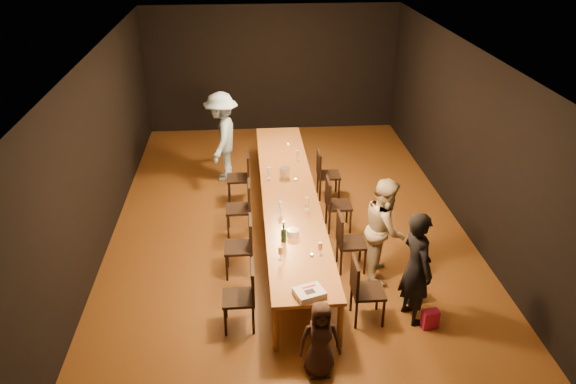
{
  "coord_description": "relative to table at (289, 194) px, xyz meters",
  "views": [
    {
      "loc": [
        -0.68,
        -8.27,
        4.96
      ],
      "look_at": [
        -0.06,
        -0.52,
        1.0
      ],
      "focal_mm": 35.0,
      "sensor_mm": 36.0,
      "label": 1
    }
  ],
  "objects": [
    {
      "name": "wineglass_0",
      "position": [
        -0.28,
        -2.01,
        0.15
      ],
      "size": [
        0.06,
        0.06,
        0.21
      ],
      "primitive_type": null,
      "color": "beige",
      "rests_on": "table"
    },
    {
      "name": "chair_right_0",
      "position": [
        0.85,
        -2.4,
        -0.24
      ],
      "size": [
        0.42,
        0.42,
        0.93
      ],
      "primitive_type": null,
      "rotation": [
        0.0,
        0.0,
        -1.57
      ],
      "color": "black",
      "rests_on": "ground"
    },
    {
      "name": "wineglass_2",
      "position": [
        -0.19,
        -0.74,
        0.15
      ],
      "size": [
        0.06,
        0.06,
        0.21
      ],
      "primitive_type": null,
      "color": "silver",
      "rests_on": "table"
    },
    {
      "name": "chair_left_1",
      "position": [
        -0.85,
        -1.2,
        -0.24
      ],
      "size": [
        0.42,
        0.42,
        0.93
      ],
      "primitive_type": null,
      "rotation": [
        0.0,
        0.0,
        1.57
      ],
      "color": "black",
      "rests_on": "ground"
    },
    {
      "name": "wineglass_4",
      "position": [
        -0.3,
        0.52,
        0.15
      ],
      "size": [
        0.06,
        0.06,
        0.21
      ],
      "primitive_type": null,
      "color": "silver",
      "rests_on": "table"
    },
    {
      "name": "gift_bag_blue",
      "position": [
        1.58,
        -2.05,
        -0.55
      ],
      "size": [
        0.27,
        0.21,
        0.3
      ],
      "primitive_type": "cube",
      "rotation": [
        0.0,
        0.0,
        0.21
      ],
      "color": "#2862B0",
      "rests_on": "ground"
    },
    {
      "name": "woman_tan",
      "position": [
        1.29,
        -1.38,
        0.09
      ],
      "size": [
        0.75,
        0.88,
        1.57
      ],
      "primitive_type": "imported",
      "rotation": [
        0.0,
        0.0,
        1.35
      ],
      "color": "beige",
      "rests_on": "ground"
    },
    {
      "name": "ground",
      "position": [
        0.0,
        0.0,
        -0.7
      ],
      "size": [
        10.0,
        10.0,
        0.0
      ],
      "primitive_type": "plane",
      "color": "#4B2912",
      "rests_on": "ground"
    },
    {
      "name": "chair_right_2",
      "position": [
        0.85,
        0.0,
        -0.24
      ],
      "size": [
        0.42,
        0.42,
        0.93
      ],
      "primitive_type": null,
      "rotation": [
        0.0,
        0.0,
        -1.57
      ],
      "color": "black",
      "rests_on": "ground"
    },
    {
      "name": "chair_left_0",
      "position": [
        -0.85,
        -2.4,
        -0.24
      ],
      "size": [
        0.42,
        0.42,
        0.93
      ],
      "primitive_type": null,
      "rotation": [
        0.0,
        0.0,
        1.57
      ],
      "color": "black",
      "rests_on": "ground"
    },
    {
      "name": "chair_right_3",
      "position": [
        0.85,
        1.2,
        -0.24
      ],
      "size": [
        0.42,
        0.42,
        0.93
      ],
      "primitive_type": null,
      "rotation": [
        0.0,
        0.0,
        -1.57
      ],
      "color": "black",
      "rests_on": "ground"
    },
    {
      "name": "wineglass_1",
      "position": [
        0.26,
        -1.95,
        0.15
      ],
      "size": [
        0.06,
        0.06,
        0.21
      ],
      "primitive_type": null,
      "color": "beige",
      "rests_on": "table"
    },
    {
      "name": "wineglass_3",
      "position": [
        0.23,
        -0.65,
        0.15
      ],
      "size": [
        0.06,
        0.06,
        0.21
      ],
      "primitive_type": null,
      "color": "beige",
      "rests_on": "table"
    },
    {
      "name": "man_blue",
      "position": [
        -1.15,
        2.18,
        0.2
      ],
      "size": [
        0.83,
        1.25,
        1.8
      ],
      "primitive_type": "imported",
      "rotation": [
        0.0,
        0.0,
        -1.72
      ],
      "color": "#88B0D3",
      "rests_on": "ground"
    },
    {
      "name": "woman_birthday",
      "position": [
        1.46,
        -2.41,
        0.1
      ],
      "size": [
        0.52,
        0.67,
        1.61
      ],
      "primitive_type": "imported",
      "rotation": [
        0.0,
        0.0,
        1.83
      ],
      "color": "black",
      "rests_on": "ground"
    },
    {
      "name": "chair_left_2",
      "position": [
        -0.85,
        0.0,
        -0.24
      ],
      "size": [
        0.42,
        0.42,
        0.93
      ],
      "primitive_type": null,
      "rotation": [
        0.0,
        0.0,
        1.57
      ],
      "color": "black",
      "rests_on": "ground"
    },
    {
      "name": "ice_bucket",
      "position": [
        -0.03,
        0.52,
        0.15
      ],
      "size": [
        0.21,
        0.21,
        0.19
      ],
      "primitive_type": "cylinder",
      "rotation": [
        0.0,
        0.0,
        -0.23
      ],
      "color": "#B8B9BD",
      "rests_on": "table"
    },
    {
      "name": "plate_stack",
      "position": [
        -0.06,
        -1.41,
        0.1
      ],
      "size": [
        0.21,
        0.21,
        0.1
      ],
      "primitive_type": "cylinder",
      "rotation": [
        0.0,
        0.0,
        -0.23
      ],
      "color": "white",
      "rests_on": "table"
    },
    {
      "name": "room_shell",
      "position": [
        0.0,
        0.0,
        1.38
      ],
      "size": [
        6.04,
        10.04,
        3.02
      ],
      "color": "black",
      "rests_on": "ground"
    },
    {
      "name": "chair_right_1",
      "position": [
        0.85,
        -1.2,
        -0.24
      ],
      "size": [
        0.42,
        0.42,
        0.93
      ],
      "primitive_type": null,
      "rotation": [
        0.0,
        0.0,
        -1.57
      ],
      "color": "black",
      "rests_on": "ground"
    },
    {
      "name": "tealight_near",
      "position": [
        0.15,
        -1.96,
        0.06
      ],
      "size": [
        0.05,
        0.05,
        0.03
      ],
      "primitive_type": "cylinder",
      "color": "#B2B7B2",
      "rests_on": "table"
    },
    {
      "name": "child",
      "position": [
        0.09,
        -3.31,
        -0.2
      ],
      "size": [
        0.49,
        0.32,
        1.0
      ],
      "primitive_type": "imported",
      "rotation": [
        0.0,
        0.0,
        -0.0
      ],
      "color": "#38261F",
      "rests_on": "ground"
    },
    {
      "name": "champagne_bottle",
      "position": [
        -0.2,
        -1.56,
        0.21
      ],
      "size": [
        0.08,
        0.08,
        0.32
      ],
      "primitive_type": null,
      "rotation": [
        0.0,
        0.0,
        -0.0
      ],
      "color": "black",
      "rests_on": "table"
    },
    {
      "name": "birthday_cake",
      "position": [
        0.02,
        -2.81,
        0.09
      ],
      "size": [
        0.42,
        0.38,
        0.08
      ],
      "rotation": [
        0.0,
        0.0,
        0.33
      ],
      "color": "white",
      "rests_on": "table"
    },
    {
      "name": "chair_left_3",
      "position": [
        -0.85,
        1.2,
        -0.24
      ],
      "size": [
        0.42,
        0.42,
        0.93
      ],
      "primitive_type": null,
      "rotation": [
        0.0,
        0.0,
        1.57
      ],
      "color": "black",
      "rests_on": "ground"
    },
    {
      "name": "table",
      "position": [
        0.0,
        0.0,
        0.0
      ],
      "size": [
        0.9,
        6.0,
        0.75
      ],
      "color": "#9C642D",
      "rests_on": "ground"
    },
    {
      "name": "tealight_far",
      "position": [
        0.15,
        2.0,
        0.06
      ],
      "size": [
        0.05,
        0.05,
        0.03
      ],
      "primitive_type": "cylinder",
      "color": "#B2B7B2",
      "rests_on": "table"
    },
    {
      "name": "gift_bag_red",
      "position": [
        1.65,
        -2.64,
        -0.57
      ],
      "size": [
        0.24,
        0.15,
        0.26
      ],
      "primitive_type": "cube",
      "rotation": [
        0.0,
        0.0,
        0.16
      ],
      "color": "#C51D5A",
      "rests_on": "ground"
    },
    {
      "name": "wineglass_5",
      "position": [
        0.25,
        1.24,
        0.15
      ],
      "size": [
        0.06,
        0.06,
        0.21
      ],
      "primitive_type": null,
      "color": "silver",
      "rests_on": "table"
    },
    {
      "name": "tealight_mid",
      "position": [
        0.15,
        0.4,
        0.06
      ],
      "size": [
        0.05,
        0.05,
        0.03
      ],
      "primitive_type": "cylinder",
      "color": "#B2B7B2",
      "rests_on": "table"
    }
  ]
}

